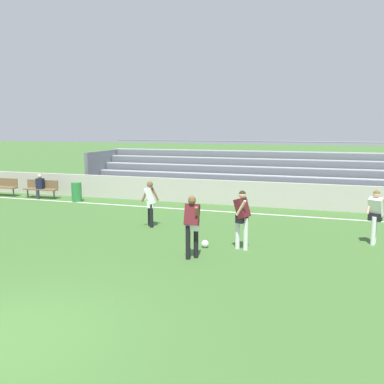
% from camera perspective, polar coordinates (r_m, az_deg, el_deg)
% --- Properties ---
extents(ground_plane, '(160.00, 160.00, 0.00)m').
position_cam_1_polar(ground_plane, '(7.86, -25.24, -18.22)').
color(ground_plane, '#3D662D').
extents(field_line_sideline, '(44.00, 0.12, 0.01)m').
position_cam_1_polar(field_line_sideline, '(17.33, 0.66, -2.53)').
color(field_line_sideline, white).
rests_on(field_line_sideline, ground).
extents(sideline_wall, '(48.00, 0.16, 1.12)m').
position_cam_1_polar(sideline_wall, '(18.69, 2.04, 0.06)').
color(sideline_wall, '#BCB7AD').
rests_on(sideline_wall, ground).
extents(bleacher_stand, '(17.60, 3.88, 2.76)m').
position_cam_1_polar(bleacher_stand, '(20.87, 8.95, 2.60)').
color(bleacher_stand, '#B2B2B7').
rests_on(bleacher_stand, ground).
extents(bench_near_wall_gap, '(1.80, 0.40, 0.90)m').
position_cam_1_polar(bench_near_wall_gap, '(23.07, -25.22, 0.88)').
color(bench_near_wall_gap, brown).
rests_on(bench_near_wall_gap, ground).
extents(bench_near_bin, '(1.80, 0.40, 0.90)m').
position_cam_1_polar(bench_near_bin, '(21.50, -20.45, 0.64)').
color(bench_near_bin, brown).
rests_on(bench_near_bin, ground).
extents(trash_bin, '(0.47, 0.47, 0.92)m').
position_cam_1_polar(trash_bin, '(19.96, -15.94, -0.00)').
color(trash_bin, '#2D7F3D').
rests_on(trash_bin, ground).
extents(spectator_seated, '(0.36, 0.42, 1.21)m').
position_cam_1_polar(spectator_seated, '(21.39, -20.66, 1.00)').
color(spectator_seated, '#2D2D38').
rests_on(spectator_seated, ground).
extents(player_dark_overlapping, '(0.46, 0.53, 1.71)m').
position_cam_1_polar(player_dark_overlapping, '(10.78, 0.00, -4.16)').
color(player_dark_overlapping, black).
rests_on(player_dark_overlapping, ground).
extents(player_dark_challenging, '(0.50, 0.59, 1.73)m').
position_cam_1_polar(player_dark_challenging, '(11.67, 7.05, -3.14)').
color(player_dark_challenging, white).
rests_on(player_dark_challenging, ground).
extents(player_white_pressing_high, '(0.56, 0.50, 1.65)m').
position_cam_1_polar(player_white_pressing_high, '(13.31, 24.41, -2.63)').
color(player_white_pressing_high, white).
rests_on(player_white_pressing_high, ground).
extents(player_white_on_ball, '(0.55, 0.48, 1.63)m').
position_cam_1_polar(player_white_on_ball, '(14.35, -5.91, -1.11)').
color(player_white_on_ball, black).
rests_on(player_white_on_ball, ground).
extents(soccer_ball, '(0.22, 0.22, 0.22)m').
position_cam_1_polar(soccer_ball, '(11.99, 1.84, -7.30)').
color(soccer_ball, white).
rests_on(soccer_ball, ground).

